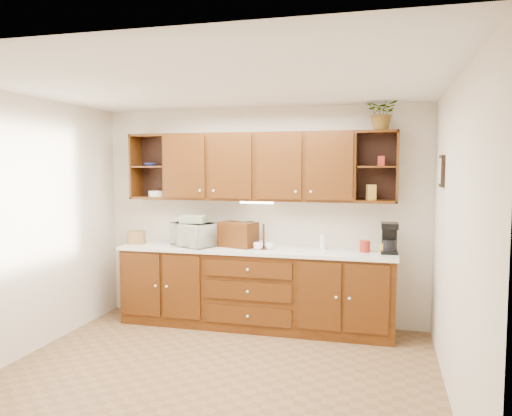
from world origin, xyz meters
The scene contains 26 objects.
floor centered at (0.00, 0.00, 0.00)m, with size 4.00×4.00×0.00m, color brown.
ceiling centered at (0.00, 0.00, 2.60)m, with size 4.00×4.00×0.00m, color white.
back_wall centered at (0.00, 1.75, 1.30)m, with size 4.00×4.00×0.00m, color beige.
left_wall centered at (-2.00, 0.00, 1.30)m, with size 3.50×3.50×0.00m, color beige.
right_wall centered at (2.00, 0.00, 1.30)m, with size 3.50×3.50×0.00m, color beige.
base_cabinets centered at (0.00, 1.45, 0.45)m, with size 3.20×0.60×0.90m, color #371806.
countertop centered at (0.00, 1.44, 0.92)m, with size 3.24×0.64×0.04m, color white.
upper_cabinets centered at (0.01, 1.59, 1.89)m, with size 3.20×0.33×0.80m.
undercabinet_light centered at (0.00, 1.53, 1.47)m, with size 0.40×0.05×0.03m, color white.
framed_picture centered at (1.98, 0.90, 1.85)m, with size 0.03×0.24×0.30m, color black.
wicker_basket centered at (-1.52, 1.43, 1.02)m, with size 0.23×0.23×0.15m, color olive.
microwave centered at (-0.75, 1.41, 1.08)m, with size 0.51×0.34×0.28m, color beige.
towel_stack centered at (-0.75, 1.41, 1.26)m, with size 0.29×0.21×0.09m, color #E7E06D.
wine_bottle centered at (-0.09, 1.59, 1.09)m, with size 0.07×0.07×0.30m, color black.
woven_tray centered at (-0.84, 1.69, 0.95)m, with size 0.32×0.32×0.02m, color olive.
bread_box centered at (-0.22, 1.49, 1.09)m, with size 0.42×0.26×0.29m, color #371806.
mug_tree centered at (0.11, 1.41, 0.99)m, with size 0.25×0.26×0.29m.
canister_red centered at (1.26, 1.50, 1.00)m, with size 0.11×0.11×0.13m, color maroon.
canister_white centered at (0.79, 1.53, 1.03)m, with size 0.07×0.07×0.17m, color white.
canister_yellow centered at (1.45, 1.49, 0.99)m, with size 0.08×0.08×0.10m, color gold.
coffee_maker centered at (1.52, 1.50, 1.10)m, with size 0.19×0.24×0.34m.
bowl_stack centered at (-1.37, 1.55, 1.92)m, with size 0.15×0.15×0.04m, color #293697.
plate_stack centered at (-1.29, 1.57, 1.56)m, with size 0.22×0.22×0.07m, color white.
pantry_box_yellow centered at (1.31, 1.56, 1.61)m, with size 0.10×0.07×0.17m, color gold.
pantry_box_red centered at (1.42, 1.55, 1.95)m, with size 0.07×0.06×0.11m, color maroon.
potted_plant centered at (1.42, 1.52, 2.48)m, with size 0.34×0.30×0.38m, color #999999.
Camera 1 is at (1.46, -4.14, 1.89)m, focal length 35.00 mm.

